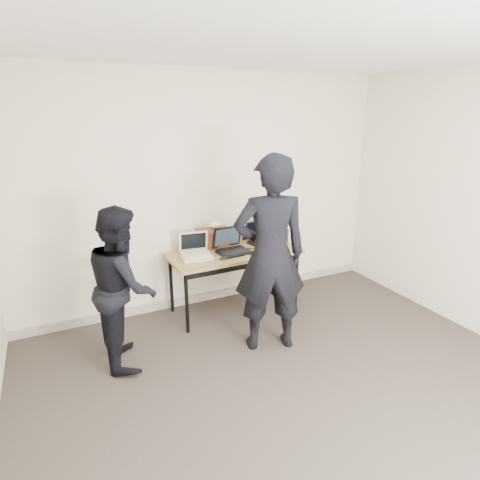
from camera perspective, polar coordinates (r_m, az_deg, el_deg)
room at (r=2.78m, az=12.51°, el=-1.59°), size 4.60×4.60×2.80m
desk at (r=4.60m, az=-0.71°, el=-2.40°), size 1.52×0.69×0.72m
laptop_beige at (r=4.44m, az=-6.29°, el=-1.78°), size 0.36×0.35×0.26m
laptop_center at (r=4.57m, az=-1.18°, el=-0.93°), size 0.39×0.38×0.28m
laptop_right at (r=4.91m, az=3.07°, el=0.35°), size 0.43×0.42×0.26m
leather_satchel at (r=4.68m, az=-3.90°, el=0.29°), size 0.37×0.21×0.25m
tissue at (r=4.64m, az=-3.61°, el=2.20°), size 0.14×0.11×0.08m
equipment_box at (r=5.00m, az=4.92°, el=0.88°), size 0.31×0.28×0.16m
power_brick at (r=4.35m, az=-2.41°, el=-2.63°), size 0.07×0.05×0.03m
cables at (r=4.56m, az=-0.27°, el=-1.77°), size 1.15×0.35×0.01m
person_typist at (r=3.79m, az=4.29°, el=-2.21°), size 0.79×0.63×1.92m
person_observer at (r=3.80m, az=-16.31°, el=-6.32°), size 0.63×0.78×1.49m
baseboard at (r=5.09m, az=-4.11°, el=-7.85°), size 4.50×0.03×0.10m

